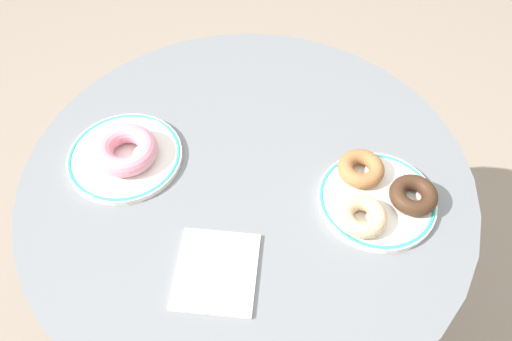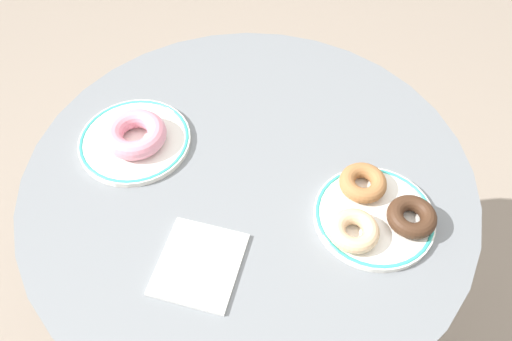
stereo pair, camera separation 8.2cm
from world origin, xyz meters
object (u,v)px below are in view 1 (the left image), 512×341
(cafe_table, at_px, (249,249))
(donut_cinnamon, at_px, (361,168))
(plate_left, at_px, (125,156))
(donut_pink_frosted, at_px, (126,150))
(donut_chocolate, at_px, (413,195))
(donut_glazed, at_px, (362,216))
(plate_right, at_px, (377,199))
(paper_napkin, at_px, (216,271))

(cafe_table, xyz_separation_m, donut_cinnamon, (0.19, 0.00, 0.28))
(plate_left, height_order, donut_pink_frosted, donut_pink_frosted)
(cafe_table, relative_size, plate_left, 3.89)
(cafe_table, distance_m, donut_chocolate, 0.39)
(donut_cinnamon, bearing_deg, donut_glazed, -95.35)
(donut_chocolate, xyz_separation_m, donut_glazed, (-0.09, -0.04, 0.00))
(plate_left, height_order, plate_right, same)
(plate_right, height_order, paper_napkin, plate_right)
(donut_pink_frosted, xyz_separation_m, donut_glazed, (0.38, -0.12, -0.00))
(donut_chocolate, distance_m, donut_glazed, 0.09)
(donut_pink_frosted, distance_m, donut_cinnamon, 0.39)
(cafe_table, bearing_deg, donut_pink_frosted, 171.08)
(donut_pink_frosted, height_order, paper_napkin, donut_pink_frosted)
(cafe_table, relative_size, donut_glazed, 9.97)
(donut_chocolate, relative_size, paper_napkin, 0.58)
(cafe_table, xyz_separation_m, paper_napkin, (-0.04, -0.18, 0.26))
(donut_cinnamon, relative_size, donut_glazed, 1.00)
(donut_pink_frosted, bearing_deg, plate_right, -10.98)
(plate_left, relative_size, donut_cinnamon, 2.56)
(donut_pink_frosted, relative_size, donut_cinnamon, 1.41)
(plate_left, distance_m, donut_cinnamon, 0.40)
(paper_napkin, bearing_deg, donut_glazed, 20.87)
(cafe_table, bearing_deg, paper_napkin, -103.17)
(plate_left, distance_m, plate_right, 0.43)
(plate_left, relative_size, paper_napkin, 1.48)
(plate_left, height_order, donut_glazed, donut_glazed)
(cafe_table, relative_size, paper_napkin, 5.76)
(cafe_table, height_order, donut_cinnamon, donut_cinnamon)
(donut_cinnamon, bearing_deg, plate_left, 174.90)
(plate_right, relative_size, donut_cinnamon, 2.49)
(plate_left, xyz_separation_m, plate_right, (0.42, -0.08, -0.00))
(cafe_table, bearing_deg, plate_right, -12.95)
(donut_cinnamon, bearing_deg, donut_chocolate, -34.15)
(cafe_table, relative_size, plate_right, 4.01)
(plate_left, relative_size, donut_chocolate, 2.56)
(plate_left, distance_m, donut_glazed, 0.41)
(paper_napkin, bearing_deg, plate_left, 128.62)
(donut_chocolate, height_order, donut_cinnamon, same)
(plate_left, distance_m, paper_napkin, 0.27)
(cafe_table, height_order, plate_left, plate_left)
(plate_left, bearing_deg, cafe_table, -9.69)
(donut_glazed, height_order, paper_napkin, donut_glazed)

